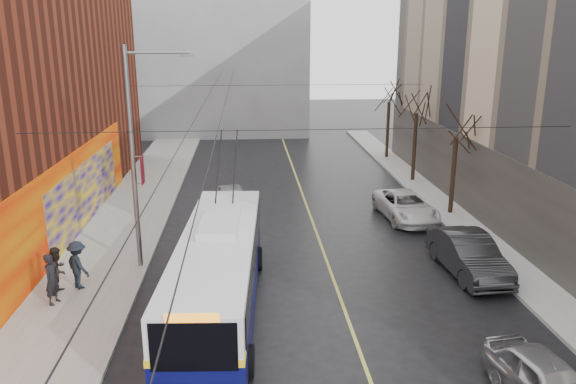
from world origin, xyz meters
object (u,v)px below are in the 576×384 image
(tree_near, at_px, (457,123))
(tree_far, at_px, (390,92))
(parked_car_b, at_px, (468,254))
(parked_car_c, at_px, (406,206))
(following_car, at_px, (232,201))
(tree_mid, at_px, (417,101))
(pedestrian_b, at_px, (58,270))
(pedestrian_a, at_px, (52,279))
(parked_car_a, at_px, (547,383))
(streetlight_pole, at_px, (136,154))
(trolleybus, at_px, (218,272))
(pedestrian_c, at_px, (78,265))

(tree_near, distance_m, tree_far, 14.00)
(parked_car_b, distance_m, parked_car_c, 7.05)
(tree_far, distance_m, following_car, 18.03)
(tree_mid, xyz_separation_m, pedestrian_b, (-17.84, -15.30, -4.22))
(pedestrian_a, bearing_deg, pedestrian_b, 22.09)
(parked_car_a, relative_size, pedestrian_b, 2.28)
(pedestrian_a, bearing_deg, following_car, -14.72)
(tree_mid, bearing_deg, streetlight_pole, -139.35)
(tree_near, height_order, parked_car_a, tree_near)
(trolleybus, relative_size, parked_car_c, 2.32)
(tree_far, relative_size, parked_car_a, 1.63)
(parked_car_a, bearing_deg, following_car, 106.76)
(parked_car_a, bearing_deg, parked_car_c, 77.75)
(tree_mid, distance_m, trolleybus, 21.12)
(trolleybus, height_order, parked_car_c, trolleybus)
(tree_near, height_order, pedestrian_a, tree_near)
(parked_car_b, relative_size, pedestrian_b, 2.81)
(following_car, xyz_separation_m, pedestrian_a, (-6.08, -10.17, 0.33))
(parked_car_c, distance_m, pedestrian_c, 16.45)
(following_car, xyz_separation_m, pedestrian_c, (-5.54, -8.95, 0.32))
(streetlight_pole, xyz_separation_m, tree_far, (15.14, 20.00, 0.30))
(tree_mid, relative_size, following_car, 1.51)
(streetlight_pole, distance_m, pedestrian_b, 5.21)
(tree_mid, xyz_separation_m, tree_far, (0.00, 7.00, -0.11))
(tree_far, height_order, parked_car_b, tree_far)
(parked_car_c, height_order, pedestrian_a, pedestrian_a)
(parked_car_b, relative_size, following_car, 1.12)
(tree_near, bearing_deg, tree_far, 90.00)
(trolleybus, bearing_deg, tree_mid, 58.56)
(parked_car_c, height_order, pedestrian_c, pedestrian_c)
(streetlight_pole, distance_m, parked_car_a, 16.02)
(pedestrian_b, bearing_deg, parked_car_a, -108.57)
(streetlight_pole, xyz_separation_m, tree_near, (15.14, 6.00, 0.13))
(parked_car_b, height_order, following_car, parked_car_b)
(tree_far, height_order, parked_car_c, tree_far)
(parked_car_a, bearing_deg, pedestrian_c, 140.72)
(pedestrian_a, distance_m, pedestrian_b, 0.90)
(streetlight_pole, bearing_deg, following_car, 63.55)
(tree_near, bearing_deg, trolleybus, -139.77)
(parked_car_b, height_order, parked_car_c, parked_car_b)
(streetlight_pole, height_order, trolleybus, streetlight_pole)
(pedestrian_a, relative_size, pedestrian_b, 1.05)
(streetlight_pole, relative_size, parked_car_b, 1.81)
(tree_far, distance_m, parked_car_a, 30.33)
(tree_mid, bearing_deg, following_car, -152.69)
(parked_car_b, distance_m, following_car, 12.84)
(following_car, bearing_deg, trolleybus, -96.68)
(tree_far, relative_size, parked_car_c, 1.30)
(trolleybus, relative_size, pedestrian_a, 6.26)
(following_car, bearing_deg, tree_mid, 21.74)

